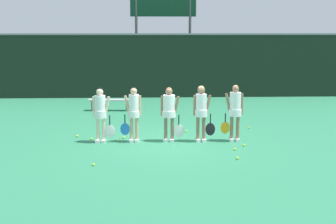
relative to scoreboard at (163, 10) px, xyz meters
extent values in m
plane|color=#2D7F56|center=(-0.19, -10.96, -4.25)|extent=(140.00, 140.00, 0.00)
cube|color=black|center=(-0.19, -1.85, -2.74)|extent=(60.00, 0.06, 3.03)
cube|color=slate|center=(-0.19, -1.85, -1.18)|extent=(60.00, 0.08, 0.08)
cylinder|color=#515156|center=(-1.39, 0.00, -1.50)|extent=(0.14, 0.14, 5.50)
cylinder|color=#515156|center=(1.39, 0.00, -1.50)|extent=(0.14, 0.14, 5.50)
cube|color=#0F3823|center=(0.00, 0.00, 0.47)|extent=(3.39, 0.12, 1.56)
cube|color=#B2B2B7|center=(-2.38, -5.50, -3.80)|extent=(1.75, 0.46, 0.04)
cylinder|color=slate|center=(-1.67, -5.42, -4.03)|extent=(0.06, 0.06, 0.43)
cylinder|color=slate|center=(-1.68, -5.67, -4.03)|extent=(0.06, 0.06, 0.43)
cylinder|color=slate|center=(-3.09, -5.33, -4.03)|extent=(0.06, 0.06, 0.43)
cylinder|color=slate|center=(-3.10, -5.59, -4.03)|extent=(0.06, 0.06, 0.43)
cylinder|color=beige|center=(-2.11, -10.95, -3.86)|extent=(0.10, 0.10, 0.77)
cylinder|color=beige|center=(-2.28, -10.93, -3.86)|extent=(0.10, 0.10, 0.77)
cube|color=white|center=(-2.11, -10.98, -4.20)|extent=(0.14, 0.25, 0.09)
cube|color=white|center=(-2.29, -10.96, -4.20)|extent=(0.14, 0.25, 0.09)
cylinder|color=white|center=(-2.19, -10.94, -3.40)|extent=(0.37, 0.37, 0.22)
cylinder|color=white|center=(-2.19, -10.94, -3.16)|extent=(0.32, 0.32, 0.64)
sphere|color=beige|center=(-2.19, -10.94, -2.74)|extent=(0.20, 0.20, 0.20)
sphere|color=black|center=(-2.19, -10.92, -2.71)|extent=(0.19, 0.19, 0.19)
cylinder|color=beige|center=(-2.00, -10.96, -3.17)|extent=(0.21, 0.10, 0.61)
cylinder|color=beige|center=(-2.38, -10.91, -3.17)|extent=(0.08, 0.08, 0.60)
cylinder|color=black|center=(-1.92, -10.99, -3.57)|extent=(0.03, 0.03, 0.28)
ellipsoid|color=silver|center=(-1.92, -10.99, -3.91)|extent=(0.31, 0.03, 0.39)
cylinder|color=tan|center=(-1.12, -10.94, -3.86)|extent=(0.10, 0.10, 0.78)
cylinder|color=tan|center=(-1.29, -10.93, -3.86)|extent=(0.10, 0.10, 0.78)
cube|color=white|center=(-1.13, -10.97, -4.20)|extent=(0.12, 0.25, 0.09)
cube|color=white|center=(-1.29, -10.96, -4.20)|extent=(0.12, 0.25, 0.09)
cylinder|color=white|center=(-1.20, -10.93, -3.40)|extent=(0.34, 0.34, 0.18)
cylinder|color=white|center=(-1.20, -10.93, -3.14)|extent=(0.30, 0.30, 0.65)
sphere|color=tan|center=(-1.20, -10.93, -2.72)|extent=(0.20, 0.20, 0.20)
sphere|color=black|center=(-1.20, -10.91, -2.69)|extent=(0.18, 0.18, 0.18)
cylinder|color=tan|center=(-1.39, -10.92, -3.16)|extent=(0.21, 0.09, 0.62)
cylinder|color=tan|center=(-1.03, -10.95, -3.16)|extent=(0.08, 0.08, 0.62)
cylinder|color=black|center=(-1.47, -10.94, -3.55)|extent=(0.03, 0.03, 0.26)
ellipsoid|color=blue|center=(-1.47, -10.94, -3.85)|extent=(0.28, 0.03, 0.36)
cylinder|color=#8C664C|center=(-0.07, -10.92, -3.86)|extent=(0.10, 0.10, 0.77)
cylinder|color=#8C664C|center=(-0.27, -10.89, -3.86)|extent=(0.10, 0.10, 0.77)
cube|color=white|center=(-0.08, -10.95, -4.20)|extent=(0.15, 0.25, 0.09)
cube|color=white|center=(-0.27, -10.92, -4.20)|extent=(0.15, 0.25, 0.09)
cylinder|color=white|center=(-0.17, -10.91, -3.41)|extent=(0.41, 0.41, 0.19)
cylinder|color=white|center=(-0.17, -10.91, -3.16)|extent=(0.36, 0.36, 0.63)
sphere|color=#8C664C|center=(-0.17, -10.91, -2.74)|extent=(0.21, 0.21, 0.21)
sphere|color=olive|center=(-0.17, -10.89, -2.71)|extent=(0.19, 0.19, 0.19)
cylinder|color=#8C664C|center=(0.05, -10.94, -3.17)|extent=(0.21, 0.11, 0.60)
cylinder|color=#8C664C|center=(-0.37, -10.87, -3.17)|extent=(0.08, 0.08, 0.60)
cylinder|color=black|center=(0.12, -10.97, -3.57)|extent=(0.03, 0.03, 0.29)
ellipsoid|color=silver|center=(0.12, -10.97, -3.92)|extent=(0.30, 0.03, 0.40)
cylinder|color=#8C664C|center=(0.87, -10.95, -3.85)|extent=(0.10, 0.10, 0.80)
cylinder|color=#8C664C|center=(0.69, -10.97, -3.85)|extent=(0.10, 0.10, 0.80)
cube|color=white|center=(0.87, -10.98, -4.20)|extent=(0.13, 0.25, 0.09)
cube|color=white|center=(0.69, -11.00, -4.20)|extent=(0.13, 0.25, 0.09)
cylinder|color=white|center=(0.78, -10.96, -3.38)|extent=(0.38, 0.38, 0.20)
cylinder|color=white|center=(0.78, -10.96, -3.13)|extent=(0.33, 0.33, 0.64)
sphere|color=#8C664C|center=(0.78, -10.96, -2.70)|extent=(0.22, 0.22, 0.22)
sphere|color=#D8B772|center=(0.78, -10.94, -2.67)|extent=(0.20, 0.20, 0.20)
cylinder|color=#8C664C|center=(0.98, -10.95, -3.14)|extent=(0.21, 0.09, 0.61)
cylinder|color=#8C664C|center=(0.59, -10.97, -3.14)|extent=(0.08, 0.08, 0.61)
cylinder|color=black|center=(1.07, -10.96, -3.54)|extent=(0.03, 0.03, 0.28)
ellipsoid|color=black|center=(1.07, -10.96, -3.88)|extent=(0.29, 0.03, 0.39)
cylinder|color=#8C664C|center=(1.89, -10.96, -3.85)|extent=(0.10, 0.10, 0.81)
cylinder|color=#8C664C|center=(1.71, -10.95, -3.85)|extent=(0.10, 0.10, 0.81)
cube|color=white|center=(1.89, -10.99, -4.20)|extent=(0.12, 0.25, 0.09)
cube|color=white|center=(1.71, -10.98, -4.20)|extent=(0.12, 0.25, 0.09)
cylinder|color=white|center=(1.80, -10.96, -3.37)|extent=(0.38, 0.38, 0.21)
cylinder|color=white|center=(1.80, -10.96, -3.10)|extent=(0.33, 0.33, 0.68)
sphere|color=#8C664C|center=(1.80, -10.96, -2.67)|extent=(0.20, 0.20, 0.20)
sphere|color=#D8B772|center=(1.80, -10.94, -2.64)|extent=(0.18, 0.18, 0.18)
cylinder|color=#8C664C|center=(1.59, -10.95, -3.12)|extent=(0.21, 0.09, 0.64)
cylinder|color=#8C664C|center=(2.00, -10.97, -3.12)|extent=(0.08, 0.08, 0.64)
cylinder|color=black|center=(1.51, -10.96, -3.52)|extent=(0.03, 0.03, 0.26)
ellipsoid|color=orange|center=(1.51, -10.96, -3.83)|extent=(0.28, 0.03, 0.36)
sphere|color=#CCE033|center=(1.96, -11.59, -4.21)|extent=(0.07, 0.07, 0.07)
sphere|color=#CCE033|center=(-2.51, -10.61, -4.22)|extent=(0.07, 0.07, 0.07)
sphere|color=#CCE033|center=(-3.01, -10.24, -4.21)|extent=(0.07, 0.07, 0.07)
sphere|color=#CCE033|center=(-1.66, -10.86, -4.21)|extent=(0.07, 0.07, 0.07)
sphere|color=#CCE033|center=(1.62, -12.02, -4.21)|extent=(0.07, 0.07, 0.07)
sphere|color=#CCE033|center=(-2.14, -13.37, -4.21)|extent=(0.07, 0.07, 0.07)
sphere|color=#CCE033|center=(-1.54, -10.48, -4.21)|extent=(0.07, 0.07, 0.07)
sphere|color=#CCE033|center=(2.62, -9.19, -4.22)|extent=(0.06, 0.06, 0.06)
sphere|color=#CCE033|center=(1.52, -12.94, -4.21)|extent=(0.07, 0.07, 0.07)
sphere|color=#CCE033|center=(0.45, -9.67, -4.22)|extent=(0.07, 0.07, 0.07)
camera|label=1|loc=(-0.75, -24.54, -0.91)|focal=50.00mm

